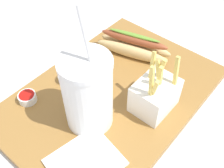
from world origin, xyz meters
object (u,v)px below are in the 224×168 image
Objects in this scene: soda_cup at (88,93)px; hot_dog_1 at (133,46)px; ketchup_cup_3 at (66,78)px; napkin_stack at (85,162)px; fries_basket at (155,95)px; ketchup_cup_2 at (85,86)px; ketchup_cup_1 at (27,97)px.

hot_dog_1 is (0.22, 0.06, -0.06)m from soda_cup.
napkin_stack is (-0.12, -0.18, -0.01)m from ketchup_cup_3.
fries_basket is 0.18m from hot_dog_1.
soda_cup is 0.24m from hot_dog_1.
soda_cup reaches higher than ketchup_cup_2.
hot_dog_1 reaches higher than ketchup_cup_3.
soda_cup is 0.11m from ketchup_cup_2.
napkin_stack is at bearing -141.98° from soda_cup.
ketchup_cup_3 is 0.30× the size of napkin_stack.
hot_dog_1 reaches higher than ketchup_cup_2.
ketchup_cup_1 is at bearing 144.92° from ketchup_cup_2.
fries_basket is at bearing -35.86° from soda_cup.
hot_dog_1 is at bearing -18.79° from ketchup_cup_3.
napkin_stack is at bearing -135.91° from ketchup_cup_2.
ketchup_cup_3 is (-0.18, 0.06, -0.01)m from hot_dog_1.
soda_cup is 0.15m from ketchup_cup_3.
hot_dog_1 is (0.11, 0.14, -0.01)m from fries_basket.
soda_cup is 7.09× the size of ketchup_cup_3.
soda_cup is 1.89× the size of fries_basket.
fries_basket is 0.28m from ketchup_cup_1.
ketchup_cup_1 is at bearing 110.74° from soda_cup.
hot_dog_1 is 0.32m from napkin_stack.
soda_cup is at bearing 144.14° from fries_basket.
fries_basket is 0.19m from napkin_stack.
ketchup_cup_2 is at bearing -81.34° from ketchup_cup_3.
fries_basket is 1.13× the size of napkin_stack.
ketchup_cup_2 is (-0.06, 0.15, -0.03)m from fries_basket.
hot_dog_1 reaches higher than napkin_stack.
soda_cup is at bearing -128.69° from ketchup_cup_2.
ketchup_cup_2 reaches higher than ketchup_cup_1.
soda_cup is 0.13m from napkin_stack.
ketchup_cup_3 is (-0.01, 0.05, -0.00)m from ketchup_cup_2.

